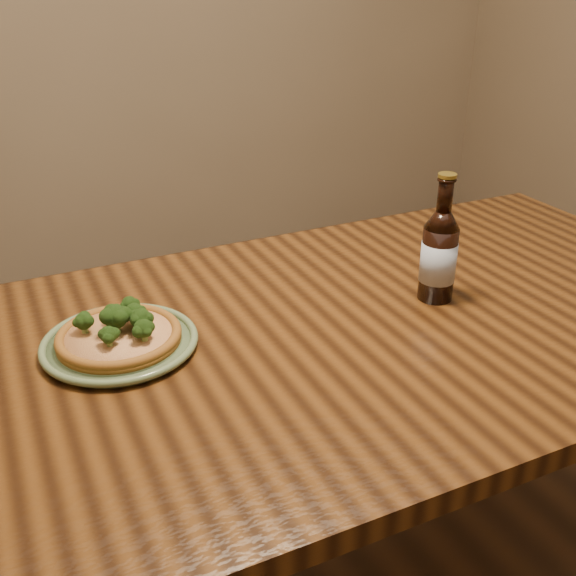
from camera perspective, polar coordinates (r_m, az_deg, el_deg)
name	(u,v)px	position (r m, az deg, el deg)	size (l,w,h in m)	color
table	(361,358)	(1.35, 6.24, -5.91)	(1.60, 0.90, 0.75)	#4D2B10
plate	(120,343)	(1.22, -14.05, -4.52)	(0.28, 0.28, 0.02)	#647A54
pizza	(120,333)	(1.22, -14.07, -3.75)	(0.22, 0.22, 0.07)	brown
beer_bottle	(439,254)	(1.35, 12.66, 2.81)	(0.07, 0.07, 0.26)	black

